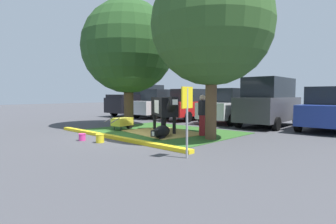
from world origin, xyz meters
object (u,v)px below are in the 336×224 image
hatchback_white (229,106)px  suv_dark_grey (269,102)px  shade_tree_right (212,25)px  sedan_red (190,105)px  cow_holstein (164,107)px  wheelbarrow (122,122)px  shade_tree_left (128,47)px  bucket_yellow (100,138)px  parking_sign (187,108)px  sedan_blue (329,109)px  calf_lying (161,132)px  bucket_pink (82,137)px  person_handler (202,114)px  pickup_truck_black (141,101)px  sedan_silver (159,104)px

hatchback_white → suv_dark_grey: 2.45m
shade_tree_right → sedan_red: size_ratio=1.44×
cow_holstein → sedan_red: sedan_red is taller
cow_holstein → wheelbarrow: 2.25m
shade_tree_left → bucket_yellow: (3.14, -3.72, -3.95)m
parking_sign → sedan_blue: sedan_blue is taller
shade_tree_left → hatchback_white: 6.69m
cow_holstein → sedan_red: size_ratio=0.63×
shade_tree_right → calf_lying: 4.38m
bucket_pink → sedan_blue: bearing=58.6°
person_handler → sedan_blue: (3.20, 5.41, 0.09)m
hatchback_white → shade_tree_right: bearing=-64.8°
person_handler → bucket_pink: size_ratio=6.24×
calf_lying → bucket_pink: (-1.67, -2.41, -0.11)m
shade_tree_right → suv_dark_grey: size_ratio=1.37×
sedan_blue → shade_tree_right: bearing=-112.7°
bucket_yellow → pickup_truck_black: (-8.31, 8.95, 0.96)m
sedan_silver → bucket_yellow: bearing=-55.8°
shade_tree_left → cow_holstein: bearing=-7.2°
shade_tree_left → calf_lying: (3.97, -1.53, -3.87)m
cow_holstein → sedan_silver: 7.75m
shade_tree_right → parking_sign: (1.28, -2.91, -2.88)m
shade_tree_left → suv_dark_grey: 7.86m
pickup_truck_black → hatchback_white: 8.04m
person_handler → sedan_red: sedan_red is taller
cow_holstein → suv_dark_grey: 5.91m
bucket_pink → sedan_red: (-2.32, 9.03, 0.85)m
bucket_yellow → suv_dark_grey: (2.16, 8.78, 1.11)m
bucket_yellow → hatchback_white: (-0.27, 8.89, 0.83)m
pickup_truck_black → suv_dark_grey: size_ratio=1.17×
person_handler → suv_dark_grey: bearing=84.3°
cow_holstein → parking_sign: parking_sign is taller
cow_holstein → pickup_truck_black: 9.90m
pickup_truck_black → sedan_silver: (2.47, -0.35, -0.13)m
cow_holstein → calf_lying: (0.98, -1.15, -0.89)m
sedan_red → bucket_pink: bearing=-75.6°
pickup_truck_black → hatchback_white: bearing=-0.4°
wheelbarrow → sedan_blue: size_ratio=0.36×
bucket_yellow → suv_dark_grey: suv_dark_grey is taller
calf_lying → suv_dark_grey: (1.33, 6.59, 1.03)m
bucket_yellow → sedan_red: (-3.16, 8.81, 0.83)m
sedan_silver → pickup_truck_black: bearing=171.9°
bucket_yellow → suv_dark_grey: size_ratio=0.07×
cow_holstein → calf_lying: 1.76m
shade_tree_right → wheelbarrow: bearing=-171.5°
shade_tree_left → sedan_silver: size_ratio=1.45×
parking_sign → person_handler: bearing=120.9°
shade_tree_left → sedan_blue: (8.00, 5.39, -3.12)m
sedan_red → shade_tree_right: bearing=-45.2°
wheelbarrow → bucket_yellow: bearing=-50.2°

